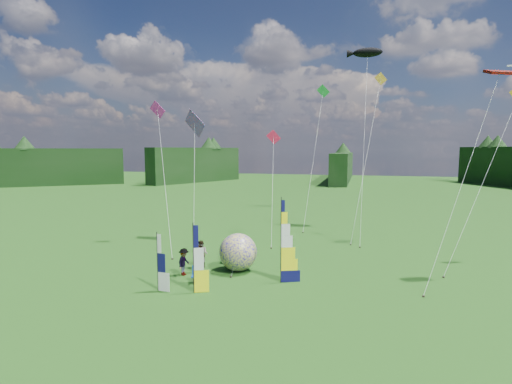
% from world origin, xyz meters
% --- Properties ---
extents(ground, '(220.00, 220.00, 0.00)m').
position_xyz_m(ground, '(0.00, 0.00, 0.00)').
color(ground, '#316E21').
rests_on(ground, ground).
extents(treeline_ring, '(210.00, 210.00, 8.00)m').
position_xyz_m(treeline_ring, '(0.00, 0.00, 4.00)').
color(treeline_ring, '#1B3216').
rests_on(treeline_ring, ground).
extents(feather_banner_main, '(1.31, 0.61, 5.07)m').
position_xyz_m(feather_banner_main, '(0.60, 3.87, 2.54)').
color(feather_banner_main, '#0F0E47').
rests_on(feather_banner_main, ground).
extents(side_banner_left, '(1.03, 0.50, 3.89)m').
position_xyz_m(side_banner_left, '(-3.80, 0.88, 1.95)').
color(side_banner_left, '#FFF70E').
rests_on(side_banner_left, ground).
extents(side_banner_far, '(0.99, 0.21, 3.31)m').
position_xyz_m(side_banner_far, '(-5.94, 0.68, 1.66)').
color(side_banner_far, white).
rests_on(side_banner_far, ground).
extents(bol_inflatable, '(3.32, 3.32, 2.52)m').
position_xyz_m(bol_inflatable, '(-2.64, 5.48, 1.26)').
color(bol_inflatable, '#0D0094').
rests_on(bol_inflatable, ground).
extents(spectator_a, '(0.82, 0.73, 1.87)m').
position_xyz_m(spectator_a, '(-5.09, 4.44, 0.94)').
color(spectator_a, '#66594C').
rests_on(spectator_a, ground).
extents(spectator_b, '(0.94, 0.53, 1.86)m').
position_xyz_m(spectator_b, '(-5.30, 5.58, 0.93)').
color(spectator_b, '#66594C').
rests_on(spectator_b, ground).
extents(spectator_c, '(0.50, 1.16, 1.76)m').
position_xyz_m(spectator_c, '(-5.72, 3.66, 0.88)').
color(spectator_c, '#66594C').
rests_on(spectator_c, ground).
extents(spectator_d, '(1.17, 0.85, 1.85)m').
position_xyz_m(spectator_d, '(-3.67, 7.15, 0.92)').
color(spectator_d, '#66594C').
rests_on(spectator_d, ground).
extents(camp_chair, '(0.75, 0.75, 1.06)m').
position_xyz_m(camp_chair, '(-4.30, 2.38, 0.53)').
color(camp_chair, navy).
rests_on(camp_chair, ground).
extents(kite_whale, '(5.70, 16.03, 20.13)m').
position_xyz_m(kite_whale, '(5.28, 20.27, 10.06)').
color(kite_whale, black).
rests_on(kite_whale, ground).
extents(kite_rainbow_delta, '(10.07, 11.96, 12.66)m').
position_xyz_m(kite_rainbow_delta, '(-8.68, 12.15, 6.33)').
color(kite_rainbow_delta, '#D8364B').
rests_on(kite_rainbow_delta, ground).
extents(kite_parafoil, '(10.51, 11.34, 14.72)m').
position_xyz_m(kite_parafoil, '(11.04, 6.49, 7.36)').
color(kite_parafoil, '#A50800').
rests_on(kite_parafoil, ground).
extents(small_kite_red, '(7.56, 11.17, 10.53)m').
position_xyz_m(small_kite_red, '(-2.65, 15.88, 5.27)').
color(small_kite_red, '#E11C47').
rests_on(small_kite_red, ground).
extents(small_kite_orange, '(6.13, 9.75, 15.89)m').
position_xyz_m(small_kite_orange, '(5.54, 18.36, 7.95)').
color(small_kite_orange, '#F8A630').
rests_on(small_kite_orange, ground).
extents(small_kite_yellow, '(9.41, 10.10, 13.26)m').
position_xyz_m(small_kite_yellow, '(13.19, 10.66, 6.63)').
color(small_kite_yellow, '#F9AD21').
rests_on(small_kite_yellow, ground).
extents(small_kite_pink, '(7.80, 9.49, 12.90)m').
position_xyz_m(small_kite_pink, '(-10.30, 9.90, 6.45)').
color(small_kite_pink, '#D02A98').
rests_on(small_kite_pink, ground).
extents(small_kite_green, '(4.43, 10.94, 15.85)m').
position_xyz_m(small_kite_green, '(0.21, 22.84, 7.93)').
color(small_kite_green, green).
rests_on(small_kite_green, ground).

